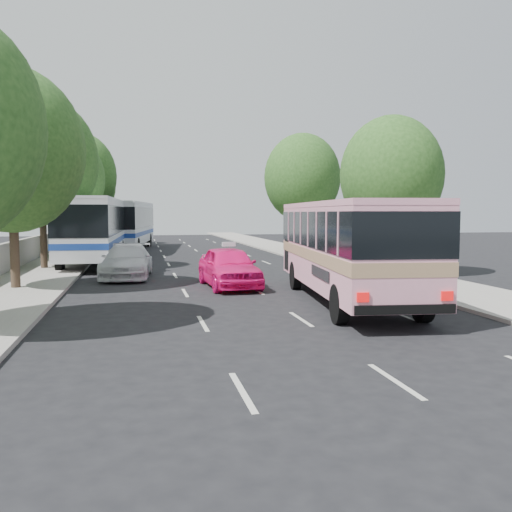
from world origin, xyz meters
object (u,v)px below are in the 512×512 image
object	(u,v)px
white_pickup	(127,261)
tour_coach_front	(94,225)
pink_bus	(347,240)
tour_coach_rear	(128,221)
pink_taxi	(229,267)

from	to	relation	value
white_pickup	tour_coach_front	distance (m)	8.23
pink_bus	tour_coach_rear	xyz separation A→B (m)	(-7.97, 29.48, 0.24)
tour_coach_rear	pink_taxi	bearing A→B (deg)	-72.51
pink_bus	tour_coach_front	world-z (taller)	tour_coach_front
pink_taxi	tour_coach_rear	bearing A→B (deg)	96.89
pink_bus	tour_coach_front	bearing A→B (deg)	126.52
white_pickup	tour_coach_front	size ratio (longest dim) A/B	0.41
tour_coach_front	tour_coach_rear	world-z (taller)	tour_coach_rear
pink_taxi	tour_coach_front	distance (m)	13.75
pink_bus	pink_taxi	distance (m)	5.92
tour_coach_front	pink_bus	bearing A→B (deg)	-57.65
white_pickup	tour_coach_rear	xyz separation A→B (m)	(-0.29, 20.53, 1.62)
pink_taxi	white_pickup	world-z (taller)	pink_taxi
pink_bus	tour_coach_front	xyz separation A→B (m)	(-9.77, 16.75, 0.22)
tour_coach_front	tour_coach_rear	xyz separation A→B (m)	(1.80, 12.73, 0.02)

